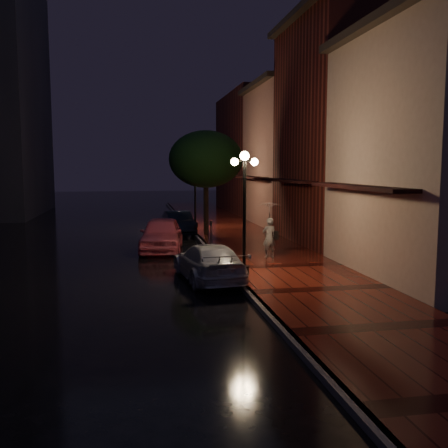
{
  "coord_description": "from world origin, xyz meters",
  "views": [
    {
      "loc": [
        -3.45,
        -21.89,
        3.94
      ],
      "look_at": [
        0.5,
        -0.26,
        1.4
      ],
      "focal_mm": 40.0,
      "sensor_mm": 36.0,
      "label": 1
    }
  ],
  "objects_px": {
    "pink_car": "(162,234)",
    "navy_car": "(179,223)",
    "silver_car": "(209,262)",
    "streetlamp_far": "(195,188)",
    "street_tree": "(206,161)",
    "parking_meter": "(211,231)",
    "woman_with_umbrella": "(269,221)",
    "streetlamp_near": "(244,205)"
  },
  "relations": [
    {
      "from": "streetlamp_near",
      "to": "navy_car",
      "type": "distance_m",
      "value": 12.36
    },
    {
      "from": "streetlamp_far",
      "to": "parking_meter",
      "type": "xyz_separation_m",
      "value": [
        -0.2,
        -7.71,
        -1.7
      ]
    },
    {
      "from": "silver_car",
      "to": "parking_meter",
      "type": "bearing_deg",
      "value": -106.03
    },
    {
      "from": "streetlamp_far",
      "to": "silver_car",
      "type": "bearing_deg",
      "value": -95.19
    },
    {
      "from": "street_tree",
      "to": "silver_car",
      "type": "bearing_deg",
      "value": -97.9
    },
    {
      "from": "navy_car",
      "to": "silver_car",
      "type": "relative_size",
      "value": 0.91
    },
    {
      "from": "streetlamp_near",
      "to": "pink_car",
      "type": "bearing_deg",
      "value": 111.49
    },
    {
      "from": "streetlamp_far",
      "to": "navy_car",
      "type": "height_order",
      "value": "streetlamp_far"
    },
    {
      "from": "pink_car",
      "to": "woman_with_umbrella",
      "type": "height_order",
      "value": "woman_with_umbrella"
    },
    {
      "from": "pink_car",
      "to": "silver_car",
      "type": "bearing_deg",
      "value": -71.84
    },
    {
      "from": "streetlamp_near",
      "to": "woman_with_umbrella",
      "type": "distance_m",
      "value": 3.6
    },
    {
      "from": "silver_car",
      "to": "street_tree",
      "type": "bearing_deg",
      "value": -104.34
    },
    {
      "from": "street_tree",
      "to": "woman_with_umbrella",
      "type": "bearing_deg",
      "value": -79.41
    },
    {
      "from": "navy_car",
      "to": "silver_car",
      "type": "height_order",
      "value": "navy_car"
    },
    {
      "from": "street_tree",
      "to": "woman_with_umbrella",
      "type": "xyz_separation_m",
      "value": [
        1.49,
        -7.98,
        -2.55
      ]
    },
    {
      "from": "street_tree",
      "to": "parking_meter",
      "type": "xyz_separation_m",
      "value": [
        -0.46,
        -4.7,
        -3.35
      ]
    },
    {
      "from": "streetlamp_far",
      "to": "navy_car",
      "type": "bearing_deg",
      "value": -123.07
    },
    {
      "from": "street_tree",
      "to": "parking_meter",
      "type": "height_order",
      "value": "street_tree"
    },
    {
      "from": "streetlamp_near",
      "to": "parking_meter",
      "type": "xyz_separation_m",
      "value": [
        -0.2,
        6.29,
        -1.7
      ]
    },
    {
      "from": "navy_car",
      "to": "parking_meter",
      "type": "relative_size",
      "value": 3.29
    },
    {
      "from": "street_tree",
      "to": "parking_meter",
      "type": "bearing_deg",
      "value": -95.58
    },
    {
      "from": "pink_car",
      "to": "navy_car",
      "type": "xyz_separation_m",
      "value": [
        1.32,
        5.73,
        -0.12
      ]
    },
    {
      "from": "woman_with_umbrella",
      "to": "streetlamp_near",
      "type": "bearing_deg",
      "value": 51.61
    },
    {
      "from": "streetlamp_near",
      "to": "woman_with_umbrella",
      "type": "bearing_deg",
      "value": 59.85
    },
    {
      "from": "street_tree",
      "to": "pink_car",
      "type": "distance_m",
      "value": 6.38
    },
    {
      "from": "streetlamp_far",
      "to": "silver_car",
      "type": "height_order",
      "value": "streetlamp_far"
    },
    {
      "from": "streetlamp_near",
      "to": "street_tree",
      "type": "bearing_deg",
      "value": 88.65
    },
    {
      "from": "streetlamp_near",
      "to": "parking_meter",
      "type": "distance_m",
      "value": 6.52
    },
    {
      "from": "street_tree",
      "to": "parking_meter",
      "type": "distance_m",
      "value": 5.79
    },
    {
      "from": "pink_car",
      "to": "parking_meter",
      "type": "xyz_separation_m",
      "value": [
        2.32,
        -0.12,
        0.11
      ]
    },
    {
      "from": "street_tree",
      "to": "pink_car",
      "type": "bearing_deg",
      "value": -121.29
    },
    {
      "from": "streetlamp_far",
      "to": "woman_with_umbrella",
      "type": "distance_m",
      "value": 11.16
    },
    {
      "from": "woman_with_umbrella",
      "to": "parking_meter",
      "type": "height_order",
      "value": "woman_with_umbrella"
    },
    {
      "from": "streetlamp_near",
      "to": "pink_car",
      "type": "relative_size",
      "value": 0.93
    },
    {
      "from": "silver_car",
      "to": "woman_with_umbrella",
      "type": "distance_m",
      "value": 4.46
    },
    {
      "from": "street_tree",
      "to": "pink_car",
      "type": "xyz_separation_m",
      "value": [
        -2.78,
        -4.58,
        -3.45
      ]
    },
    {
      "from": "street_tree",
      "to": "navy_car",
      "type": "height_order",
      "value": "street_tree"
    },
    {
      "from": "pink_car",
      "to": "silver_car",
      "type": "distance_m",
      "value": 6.62
    },
    {
      "from": "pink_car",
      "to": "parking_meter",
      "type": "relative_size",
      "value": 3.77
    },
    {
      "from": "streetlamp_near",
      "to": "pink_car",
      "type": "xyz_separation_m",
      "value": [
        -2.52,
        6.41,
        -1.81
      ]
    },
    {
      "from": "pink_car",
      "to": "silver_car",
      "type": "height_order",
      "value": "pink_car"
    },
    {
      "from": "streetlamp_far",
      "to": "pink_car",
      "type": "xyz_separation_m",
      "value": [
        -2.52,
        -7.59,
        -1.81
      ]
    }
  ]
}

